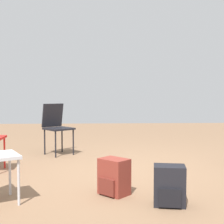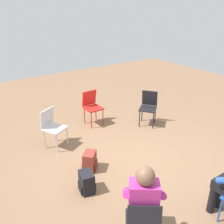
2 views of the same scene
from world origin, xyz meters
name	(u,v)px [view 1 (image 1 of 2)]	position (x,y,z in m)	size (l,w,h in m)	color
ground_plane	(135,174)	(0.00, 0.00, 0.00)	(14.00, 14.00, 0.00)	brown
chair_northwest	(56,125)	(-1.15, 1.37, 0.50)	(0.58, 0.58, 0.85)	black
backpack_near_laptop_user	(169,188)	(0.18, -1.13, 0.16)	(0.31, 0.28, 0.36)	black
backpack_by_empty_chair	(114,179)	(-0.30, -0.80, 0.16)	(0.34, 0.34, 0.36)	maroon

